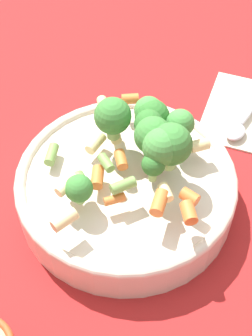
% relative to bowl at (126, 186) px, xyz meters
% --- Properties ---
extents(ground_plane, '(3.00, 3.00, 0.00)m').
position_rel_bowl_xyz_m(ground_plane, '(0.00, 0.00, -0.03)').
color(ground_plane, maroon).
extents(bowl, '(0.27, 0.27, 0.05)m').
position_rel_bowl_xyz_m(bowl, '(0.00, 0.00, 0.00)').
color(bowl, beige).
rests_on(bowl, ground_plane).
extents(pasta_salad, '(0.22, 0.21, 0.08)m').
position_rel_bowl_xyz_m(pasta_salad, '(0.03, -0.01, 0.07)').
color(pasta_salad, '#8CB766').
rests_on(pasta_salad, bowl).
extents(napkin, '(0.18, 0.14, 0.01)m').
position_rel_bowl_xyz_m(napkin, '(0.23, -0.04, -0.03)').
color(napkin, beige).
rests_on(napkin, ground_plane).
extents(spoon, '(0.17, 0.03, 0.01)m').
position_rel_bowl_xyz_m(spoon, '(0.21, -0.05, -0.02)').
color(spoon, silver).
rests_on(spoon, napkin).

